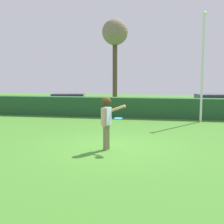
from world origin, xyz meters
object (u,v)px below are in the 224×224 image
at_px(frisbee, 118,118).
at_px(person, 107,117).
at_px(bare_elm_tree, 115,35).
at_px(lamppost, 203,62).
at_px(parked_car_white, 69,102).
at_px(parked_car_black, 213,103).

bearing_deg(frisbee, person, 147.95).
relative_size(frisbee, bare_elm_tree, 0.04).
bearing_deg(person, lamppost, 61.35).
bearing_deg(frisbee, parked_car_white, 117.03).
xyz_separation_m(person, lamppost, (3.75, 6.86, 2.10)).
xyz_separation_m(frisbee, bare_elm_tree, (-3.25, 17.40, 5.02)).
distance_m(person, bare_elm_tree, 18.07).
bearing_deg(frisbee, bare_elm_tree, 100.57).
bearing_deg(frisbee, lamppost, 65.09).
bearing_deg(bare_elm_tree, person, -80.68).
distance_m(parked_car_white, bare_elm_tree, 9.15).
height_order(lamppost, bare_elm_tree, bare_elm_tree).
bearing_deg(bare_elm_tree, parked_car_black, -37.73).
height_order(person, lamppost, lamppost).
relative_size(parked_car_white, parked_car_black, 1.00).
bearing_deg(parked_car_black, frisbee, -111.89).
bearing_deg(parked_car_white, lamppost, -20.41).
height_order(frisbee, parked_car_black, parked_car_black).
bearing_deg(bare_elm_tree, parked_car_white, -105.92).
height_order(parked_car_white, parked_car_black, same).
bearing_deg(parked_car_black, lamppost, -106.49).
xyz_separation_m(person, parked_car_black, (5.00, 11.08, -0.42)).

